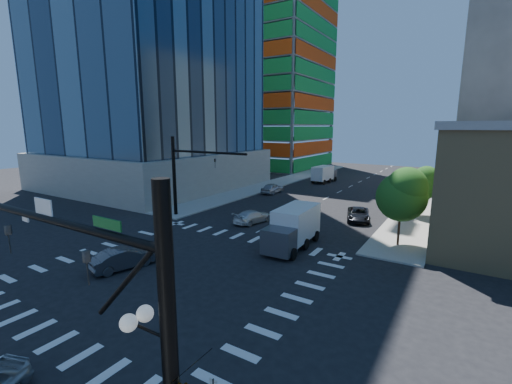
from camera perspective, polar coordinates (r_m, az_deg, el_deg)
The scene contains 15 objects.
ground at distance 25.81m, azimuth -13.11°, elevation -12.79°, with size 160.00×160.00×0.00m, color black.
road_markings at distance 25.81m, azimuth -13.11°, elevation -12.78°, with size 20.00×20.00×0.01m, color silver.
sidewalk_ne at distance 57.59m, azimuth 26.89°, elevation -0.49°, with size 5.00×60.00×0.15m, color gray.
sidewalk_nw at distance 64.55m, azimuth 4.29°, elevation 1.77°, with size 5.00×60.00×0.15m, color gray.
construction_building at distance 91.28m, azimuth 2.51°, elevation 19.90°, with size 25.16×34.50×70.60m.
signal_mast_se at distance 9.66m, azimuth -18.19°, elevation -22.44°, with size 10.51×2.48×9.00m.
signal_mast_nw at distance 39.19m, azimuth -11.98°, elevation 3.67°, with size 10.20×0.40×9.00m.
tree_south at distance 31.22m, azimuth 23.32°, elevation -0.27°, with size 4.16×4.16×6.82m.
tree_north at distance 43.06m, azimuth 26.13°, elevation 1.40°, with size 3.54×3.52×5.78m.
car_nb_far at distance 39.47m, azimuth 16.68°, elevation -3.59°, with size 2.33×5.05×1.40m, color black.
car_sb_near at distance 36.99m, azimuth -0.55°, elevation -4.10°, with size 1.93×4.74×1.37m, color white.
car_sb_mid at distance 53.28m, azimuth 2.76°, elevation 0.65°, with size 1.90×4.73×1.61m, color #BABDC3.
car_sb_cross at distance 27.22m, azimuth -21.21°, elevation -10.25°, with size 1.63×4.68×1.54m, color #454549.
box_truck_near at distance 29.39m, azimuth 5.92°, elevation -6.49°, with size 3.02×6.56×3.39m.
box_truck_far at distance 65.09m, azimuth 11.40°, elevation 2.80°, with size 2.98×6.05×3.07m.
Camera 1 is at (17.01, -16.51, 10.23)m, focal length 24.00 mm.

